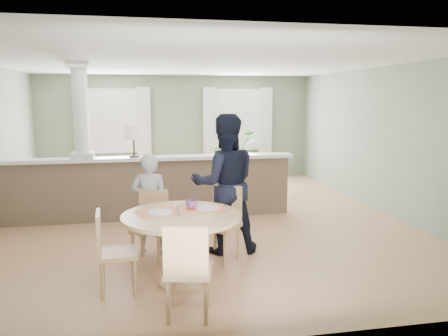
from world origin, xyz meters
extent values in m
plane|color=tan|center=(0.00, 0.00, 0.00)|extent=(8.00, 8.00, 0.00)
cube|color=gray|center=(0.00, 4.00, 1.35)|extent=(7.00, 0.02, 2.70)
cube|color=gray|center=(3.50, 0.00, 1.35)|extent=(0.02, 8.00, 2.70)
cube|color=gray|center=(0.00, -4.00, 1.35)|extent=(7.00, 0.02, 2.70)
cube|color=white|center=(0.00, 0.00, 2.70)|extent=(7.00, 8.00, 0.02)
cube|color=white|center=(-1.60, 3.97, 1.55)|extent=(1.10, 0.02, 1.50)
cube|color=white|center=(-1.60, 3.94, 1.55)|extent=(1.22, 0.04, 1.62)
cube|color=white|center=(1.60, 3.97, 1.55)|extent=(1.10, 0.02, 1.50)
cube|color=white|center=(1.60, 3.94, 1.55)|extent=(1.22, 0.04, 1.62)
cube|color=silver|center=(-2.35, 3.88, 1.25)|extent=(0.35, 0.10, 2.30)
cube|color=silver|center=(-0.85, 3.88, 1.25)|extent=(0.35, 0.10, 2.30)
cube|color=silver|center=(0.85, 3.88, 1.25)|extent=(0.35, 0.10, 2.30)
cube|color=silver|center=(2.35, 3.88, 1.25)|extent=(0.35, 0.10, 2.30)
cube|color=brown|center=(-0.90, 0.20, 0.53)|extent=(5.20, 0.22, 1.05)
cube|color=white|center=(-0.90, 0.20, 1.08)|extent=(5.32, 0.36, 0.06)
cube|color=white|center=(-1.90, 0.20, 1.16)|extent=(0.36, 0.36, 0.10)
cylinder|color=white|center=(-1.90, 0.20, 1.91)|extent=(0.26, 0.26, 1.39)
cube|color=white|center=(-1.90, 0.20, 2.65)|extent=(0.38, 0.38, 0.10)
cylinder|color=black|center=(-1.05, 0.20, 1.12)|extent=(0.18, 0.18, 0.03)
cylinder|color=black|center=(-1.05, 0.20, 1.28)|extent=(0.03, 0.03, 0.28)
cone|color=beige|center=(-1.05, 0.20, 1.55)|extent=(0.36, 0.36, 0.26)
imported|color=#977B52|center=(-0.50, 1.37, 0.40)|extent=(2.95, 1.95, 0.80)
imported|color=#366F2C|center=(1.39, 3.20, 0.66)|extent=(1.57, 1.55, 1.32)
cylinder|color=tan|center=(-0.50, -2.65, 0.02)|extent=(0.57, 0.57, 0.04)
cylinder|color=tan|center=(-0.50, -2.65, 0.41)|extent=(0.15, 0.15, 0.73)
cylinder|color=tan|center=(-0.50, -2.65, 0.80)|extent=(1.35, 1.35, 0.04)
cube|color=#E03E32|center=(-0.75, -2.53, 0.82)|extent=(0.56, 0.48, 0.01)
cube|color=#E03E32|center=(-0.21, -2.42, 0.82)|extent=(0.49, 0.37, 0.01)
cylinder|color=silver|center=(-0.74, -2.56, 0.83)|extent=(0.29, 0.29, 0.01)
cylinder|color=silver|center=(-0.18, -2.44, 0.83)|extent=(0.29, 0.29, 0.01)
cylinder|color=white|center=(-0.51, -2.68, 0.87)|extent=(0.08, 0.08, 0.10)
cube|color=silver|center=(-0.78, -2.63, 0.84)|extent=(0.07, 0.19, 0.00)
cube|color=silver|center=(-0.92, -2.63, 0.83)|extent=(0.08, 0.23, 0.00)
cylinder|color=white|center=(0.01, -2.63, 0.85)|extent=(0.04, 0.04, 0.07)
cylinder|color=silver|center=(0.01, -2.63, 0.89)|extent=(0.04, 0.04, 0.01)
imported|color=blue|center=(-0.36, -2.44, 0.87)|extent=(0.17, 0.17, 0.11)
cube|color=tan|center=(-0.85, -1.90, 0.45)|extent=(0.53, 0.53, 0.05)
cylinder|color=tan|center=(-1.06, -2.00, 0.21)|extent=(0.04, 0.04, 0.43)
cylinder|color=tan|center=(-0.75, -2.12, 0.21)|extent=(0.04, 0.04, 0.43)
cylinder|color=tan|center=(-0.95, -1.69, 0.21)|extent=(0.04, 0.04, 0.43)
cylinder|color=tan|center=(-0.63, -1.80, 0.21)|extent=(0.04, 0.04, 0.43)
cube|color=tan|center=(-0.78, -1.72, 0.69)|extent=(0.39, 0.17, 0.46)
cube|color=tan|center=(0.05, -2.05, 0.47)|extent=(0.63, 0.63, 0.05)
cylinder|color=tan|center=(-0.21, -2.06, 0.23)|extent=(0.04, 0.04, 0.45)
cylinder|color=tan|center=(0.07, -2.30, 0.23)|extent=(0.04, 0.04, 0.45)
cylinder|color=tan|center=(0.03, -1.79, 0.23)|extent=(0.04, 0.04, 0.45)
cylinder|color=tan|center=(0.30, -2.03, 0.23)|extent=(0.04, 0.04, 0.45)
cube|color=tan|center=(0.18, -1.89, 0.74)|extent=(0.35, 0.31, 0.49)
cube|color=tan|center=(-0.51, -3.44, 0.47)|extent=(0.52, 0.52, 0.05)
cylinder|color=tan|center=(-0.30, -3.30, 0.22)|extent=(0.04, 0.04, 0.45)
cylinder|color=tan|center=(-0.64, -3.23, 0.22)|extent=(0.04, 0.04, 0.45)
cylinder|color=tan|center=(-0.37, -3.65, 0.22)|extent=(0.04, 0.04, 0.45)
cylinder|color=tan|center=(-0.72, -3.57, 0.22)|extent=(0.04, 0.04, 0.45)
cube|color=tan|center=(-0.55, -3.63, 0.73)|extent=(0.41, 0.13, 0.48)
cube|color=tan|center=(-1.21, -2.76, 0.44)|extent=(0.44, 0.44, 0.05)
cylinder|color=tan|center=(-1.03, -2.92, 0.21)|extent=(0.04, 0.04, 0.42)
cylinder|color=tan|center=(-1.05, -2.58, 0.21)|extent=(0.04, 0.04, 0.42)
cylinder|color=tan|center=(-1.36, -2.94, 0.21)|extent=(0.04, 0.04, 0.42)
cylinder|color=tan|center=(-1.39, -2.61, 0.21)|extent=(0.04, 0.04, 0.42)
cube|color=tan|center=(-1.40, -2.77, 0.69)|extent=(0.07, 0.40, 0.45)
imported|color=#9D9CA1|center=(-0.83, -1.58, 0.69)|extent=(0.57, 0.44, 1.39)
imported|color=black|center=(0.18, -1.68, 0.95)|extent=(0.94, 0.74, 1.91)
camera|label=1|loc=(-0.92, -7.43, 2.10)|focal=35.00mm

